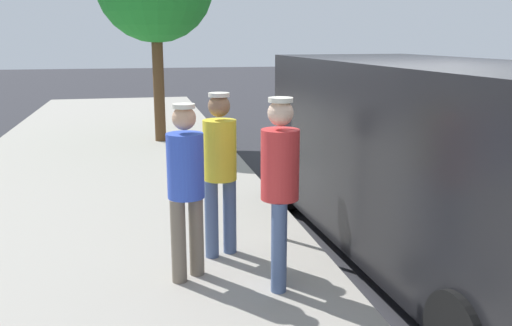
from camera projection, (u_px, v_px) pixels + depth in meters
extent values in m
plane|color=#2D2D33|center=(403.00, 252.00, 6.23)|extent=(80.00, 80.00, 0.00)
cube|color=#9E998E|center=(83.00, 273.00, 5.49)|extent=(5.00, 32.00, 0.15)
cylinder|color=gray|center=(282.00, 190.00, 6.10)|extent=(0.07, 0.07, 1.15)
cube|color=#4C4C51|center=(283.00, 127.00, 5.94)|extent=(0.14, 0.18, 0.28)
sphere|color=#47474C|center=(283.00, 111.00, 5.90)|extent=(0.12, 0.12, 0.12)
cylinder|color=#726656|center=(179.00, 241.00, 5.05)|extent=(0.14, 0.14, 0.80)
cylinder|color=#726656|center=(196.00, 235.00, 5.21)|extent=(0.14, 0.14, 0.80)
cylinder|color=blue|center=(185.00, 166.00, 4.98)|extent=(0.34, 0.34, 0.60)
sphere|color=tan|center=(184.00, 118.00, 4.88)|extent=(0.22, 0.22, 0.22)
cylinder|color=silver|center=(184.00, 106.00, 4.85)|extent=(0.21, 0.21, 0.04)
cylinder|color=#4C608C|center=(279.00, 248.00, 4.85)|extent=(0.14, 0.14, 0.84)
cylinder|color=#4C608C|center=(280.00, 239.00, 5.06)|extent=(0.14, 0.14, 0.84)
cylinder|color=red|center=(280.00, 165.00, 4.79)|extent=(0.34, 0.34, 0.63)
sphere|color=beige|center=(281.00, 113.00, 4.69)|extent=(0.23, 0.23, 0.23)
cylinder|color=silver|center=(281.00, 100.00, 4.67)|extent=(0.21, 0.21, 0.04)
cylinder|color=#4C608C|center=(212.00, 219.00, 5.63)|extent=(0.14, 0.14, 0.82)
cylinder|color=#4C608C|center=(230.00, 215.00, 5.75)|extent=(0.14, 0.14, 0.82)
cylinder|color=yellow|center=(220.00, 150.00, 5.53)|extent=(0.34, 0.34, 0.61)
sphere|color=#8C6647|center=(219.00, 106.00, 5.43)|extent=(0.22, 0.22, 0.22)
cylinder|color=silver|center=(219.00, 95.00, 5.41)|extent=(0.21, 0.21, 0.04)
cube|color=black|center=(432.00, 155.00, 5.80)|extent=(2.16, 5.26, 1.96)
cylinder|color=black|center=(410.00, 178.00, 8.15)|extent=(0.24, 0.69, 0.68)
cylinder|color=black|center=(288.00, 186.00, 7.70)|extent=(0.24, 0.69, 0.68)
cylinder|color=brown|center=(159.00, 84.00, 11.89)|extent=(0.24, 0.24, 2.50)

